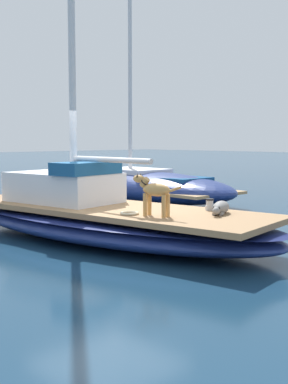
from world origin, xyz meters
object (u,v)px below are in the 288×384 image
coiled_rope (129,213)px  dog_tan (154,191)px  dog_grey (221,208)px  sailboat_main (108,223)px  moored_boat_starboard_side (145,185)px  deck_winch (210,205)px

coiled_rope → dog_tan: bearing=-68.8°
dog_tan → coiled_rope: dog_tan is taller
dog_tan → dog_grey: bearing=-31.9°
dog_tan → sailboat_main: bearing=80.7°
dog_tan → moored_boat_starboard_side: (4.95, 5.27, -0.56)m
deck_winch → dog_grey: bearing=-118.5°
coiled_rope → moored_boat_starboard_side: (5.11, 4.84, -0.16)m
sailboat_main → deck_winch: deck_winch is taller
sailboat_main → dog_tan: (-0.25, -1.49, 0.75)m
deck_winch → sailboat_main: bearing=120.0°
sailboat_main → coiled_rope: (-0.41, -1.07, 0.35)m
dog_tan → coiled_rope: bearing=111.2°
deck_winch → moored_boat_starboard_side: (3.73, 5.47, -0.24)m
dog_tan → moored_boat_starboard_side: size_ratio=0.13×
dog_tan → coiled_rope: size_ratio=2.88×
dog_tan → coiled_rope: (-0.17, 0.43, -0.40)m
deck_winch → coiled_rope: bearing=155.6°
dog_grey → deck_winch: bearing=61.5°
sailboat_main → deck_winch: 2.00m
dog_grey → coiled_rope: bearing=138.0°
dog_grey → coiled_rope: 1.57m
dog_tan → deck_winch: size_ratio=4.44×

